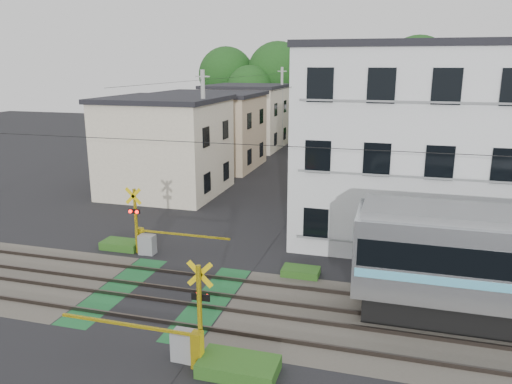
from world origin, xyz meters
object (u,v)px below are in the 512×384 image
(apartment_block, at_px, (408,143))
(crossing_signal_far, at_px, (146,238))
(crossing_signal_near, at_px, (186,339))
(pedestrian, at_px, (322,151))

(apartment_block, bearing_deg, crossing_signal_far, -152.22)
(crossing_signal_far, bearing_deg, apartment_block, 27.78)
(apartment_block, bearing_deg, crossing_signal_near, -114.22)
(apartment_block, relative_size, pedestrian, 6.63)
(pedestrian, bearing_deg, apartment_block, 103.84)
(apartment_block, bearing_deg, pedestrian, 110.06)
(crossing_signal_near, xyz_separation_m, apartment_block, (5.91, 13.15, 3.94))
(crossing_signal_near, relative_size, apartment_block, 0.46)
(crossing_signal_near, height_order, crossing_signal_far, same)
(crossing_signal_far, relative_size, apartment_block, 0.46)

